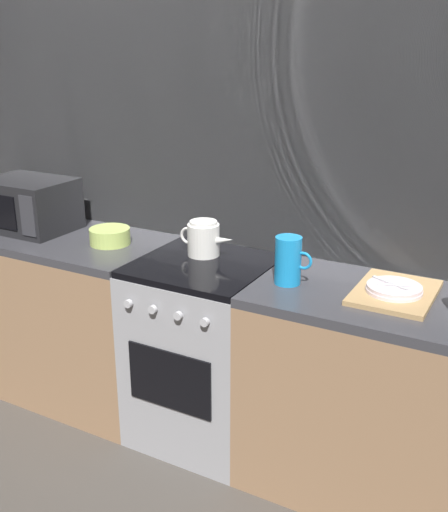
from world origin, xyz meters
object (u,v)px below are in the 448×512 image
Objects in this scene: microwave at (29,204)px; kettle at (204,239)px; pitcher at (288,260)px; dish_pile at (395,291)px; stove_unit at (205,351)px; mixing_bowl at (110,236)px.

kettle is at bearing 4.48° from microwave.
kettle is 0.50m from pitcher.
microwave is 1.15× the size of dish_pile.
kettle is at bearing 176.55° from dish_pile.
kettle is (-0.05, 0.09, 0.53)m from stove_unit.
mixing_bowl reaches higher than stove_unit.
pitcher is 0.44m from dish_pile.
dish_pile is at bearing 0.94° from mixing_bowl.
microwave is at bearing -175.52° from kettle.
kettle reaches higher than dish_pile.
kettle is at bearing 164.34° from pitcher.
pitcher reaches higher than mixing_bowl.
microwave reaches higher than stove_unit.
pitcher reaches higher than stove_unit.
kettle is 1.42× the size of pitcher.
microwave is 2.30× the size of pitcher.
microwave is at bearing -179.70° from mixing_bowl.
mixing_bowl is 1.40m from dish_pile.
pitcher is (0.43, -0.04, 0.55)m from stove_unit.
mixing_bowl is (-0.55, 0.01, 0.49)m from stove_unit.
microwave is 0.54m from mixing_bowl.
stove_unit is 3.16× the size of kettle.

